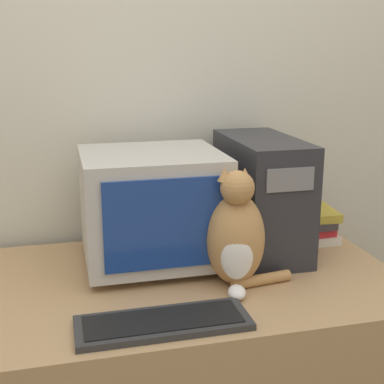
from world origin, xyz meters
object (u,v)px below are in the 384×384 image
Objects in this scene: computer_tower at (261,195)px; keyboard at (163,323)px; pen at (104,319)px; cat at (236,237)px; crt_monitor at (152,207)px; book_stack at (312,224)px.

keyboard is at bearing -134.17° from computer_tower.
cat is at bearing 18.16° from pen.
keyboard is at bearing -24.83° from pen.
keyboard is at bearing -96.77° from crt_monitor.
keyboard is at bearing -142.91° from book_stack.
keyboard is 0.84m from book_stack.
crt_monitor is at bearing -173.14° from book_stack.
pen is at bearing -146.73° from cat.
computer_tower is at bearing 33.35° from pen.
cat is (0.21, -0.23, -0.04)m from crt_monitor.
computer_tower reaches higher than keyboard.
book_stack reaches higher than keyboard.
computer_tower reaches higher than crt_monitor.
computer_tower is 0.31m from cat.
keyboard is (-0.44, -0.45, -0.19)m from computer_tower.
keyboard is 1.23× the size of cat.
book_stack reaches higher than pen.
computer_tower is 1.02× the size of keyboard.
crt_monitor is 0.31m from cat.
cat is at bearing 37.39° from keyboard.
book_stack is (0.67, 0.50, 0.05)m from keyboard.
computer_tower is 2.28× the size of book_stack.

